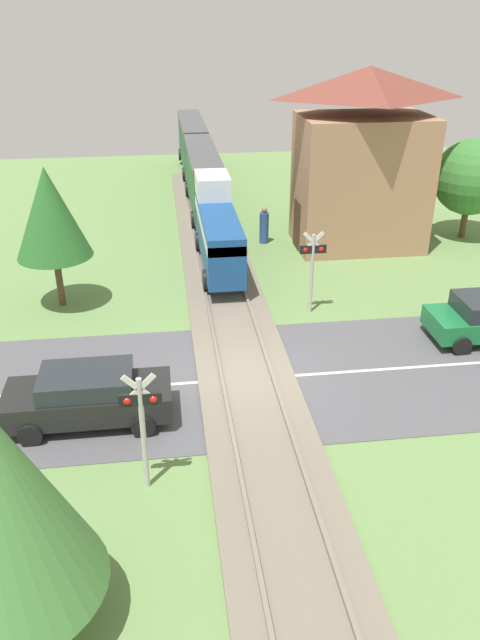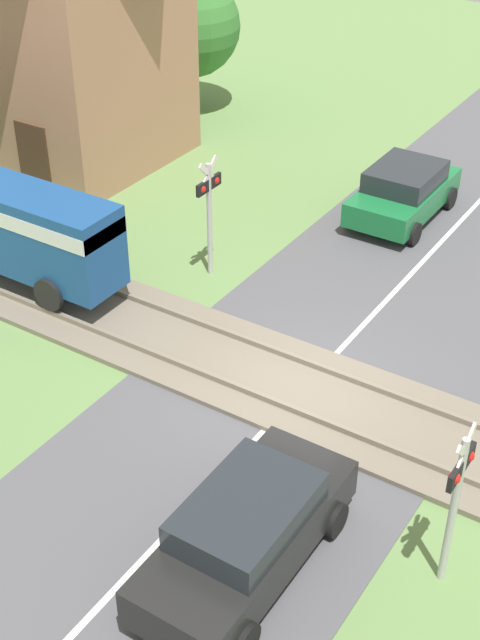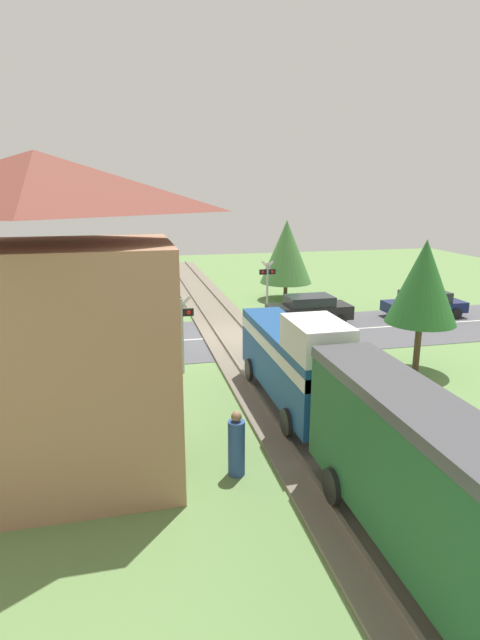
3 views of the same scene
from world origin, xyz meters
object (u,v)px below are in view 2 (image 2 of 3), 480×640
(car_far_side, at_px, (404,191))
(crossing_signal_east_approach, at_px, (209,202))
(crossing_signal_west_approach, at_px, (457,489))
(station_building, at_px, (90,41))
(car_near_crossing, at_px, (247,532))

(car_far_side, height_order, crossing_signal_east_approach, crossing_signal_east_approach)
(crossing_signal_west_approach, distance_m, station_building, 17.29)
(crossing_signal_east_approach, xyz_separation_m, station_building, (3.56, 6.40, 1.72))
(car_near_crossing, distance_m, crossing_signal_east_approach, 9.03)
(station_building, bearing_deg, crossing_signal_west_approach, -122.20)
(crossing_signal_east_approach, height_order, station_building, station_building)
(car_near_crossing, distance_m, station_building, 16.22)
(crossing_signal_east_approach, distance_m, station_building, 7.52)
(station_building, bearing_deg, car_near_crossing, -131.71)
(car_far_side, xyz_separation_m, station_building, (-1.57, 9.04, 2.85))
(car_near_crossing, relative_size, station_building, 0.56)
(station_building, bearing_deg, car_far_side, -80.12)
(crossing_signal_east_approach, bearing_deg, car_near_crossing, -142.00)
(car_far_side, bearing_deg, crossing_signal_west_approach, -152.81)
(crossing_signal_west_approach, bearing_deg, crossing_signal_east_approach, 55.48)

